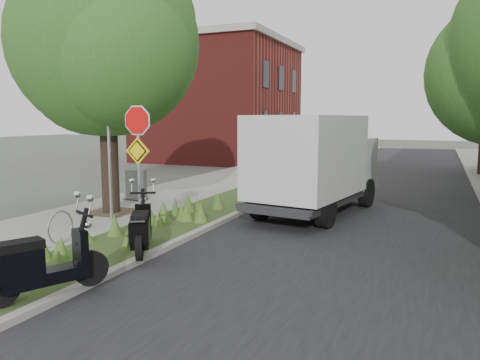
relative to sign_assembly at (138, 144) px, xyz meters
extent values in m
plane|color=#4C5147|center=(1.40, -0.58, -2.33)|extent=(120.00, 120.00, 0.00)
cube|color=gray|center=(-2.85, 9.42, -2.27)|extent=(3.50, 60.00, 0.12)
cube|color=#2C471E|center=(-0.10, 9.42, -2.27)|extent=(2.00, 60.00, 0.12)
cube|color=#9E9991|center=(0.90, 9.42, -2.26)|extent=(0.20, 60.00, 0.13)
cube|color=black|center=(4.40, 9.42, -2.32)|extent=(7.00, 60.00, 0.01)
cylinder|color=black|center=(-2.60, 2.22, 0.03)|extent=(0.52, 0.52, 4.48)
sphere|color=#1D4C19|center=(-2.60, 2.22, 2.75)|extent=(5.40, 5.40, 5.40)
sphere|color=#1D4C19|center=(-3.81, 3.03, 2.08)|extent=(4.05, 4.05, 4.05)
sphere|color=#1D4C19|center=(-1.52, 1.54, 2.21)|extent=(3.78, 3.78, 3.78)
cube|color=#473828|center=(-2.60, 2.22, -2.20)|extent=(1.40, 1.40, 0.01)
cylinder|color=#A5A8AD|center=(-1.80, 1.22, -0.21)|extent=(0.08, 0.08, 4.00)
torus|color=#A5A8AD|center=(-1.30, -1.18, -1.83)|extent=(0.05, 0.77, 0.77)
cube|color=#A5A8AD|center=(-1.30, -1.54, -2.19)|extent=(0.06, 0.06, 0.04)
cube|color=#A5A8AD|center=(-1.30, -0.82, -2.19)|extent=(0.06, 0.06, 0.04)
cylinder|color=#A5A8AD|center=(0.00, 0.02, -0.71)|extent=(0.07, 0.07, 3.00)
cylinder|color=red|center=(0.00, -0.01, 0.54)|extent=(0.86, 0.03, 0.86)
cylinder|color=white|center=(0.00, 0.00, 0.54)|extent=(0.94, 0.02, 0.94)
cube|color=yellow|center=(0.00, -0.01, -0.16)|extent=(0.64, 0.03, 0.64)
cube|color=maroon|center=(-8.10, 21.42, 1.67)|extent=(9.00, 10.00, 8.00)
cube|color=#9E9991|center=(-8.10, 21.42, 5.77)|extent=(9.40, 10.40, 0.40)
sphere|color=#1D4C19|center=(7.46, 10.05, 1.73)|extent=(3.15, 3.15, 3.15)
sphere|color=#1D4C19|center=(7.54, 17.99, 1.35)|extent=(2.85, 2.85, 2.85)
cylinder|color=black|center=(0.36, -0.37, -1.93)|extent=(0.39, 0.54, 0.56)
cylinder|color=black|center=(1.04, -1.51, -1.93)|extent=(0.39, 0.54, 0.56)
cube|color=black|center=(0.73, -0.99, -1.91)|extent=(0.94, 1.24, 0.19)
cube|color=black|center=(0.92, -1.31, -1.65)|extent=(0.69, 0.79, 0.43)
cube|color=black|center=(0.89, -1.26, -1.37)|extent=(0.60, 0.72, 0.13)
cylinder|color=black|center=(1.10, -2.99, -1.91)|extent=(0.38, 0.60, 0.59)
cube|color=black|center=(0.78, -3.68, -1.89)|extent=(0.91, 1.35, 0.21)
cube|color=black|center=(0.61, -4.05, -1.61)|extent=(0.69, 0.85, 0.46)
cube|color=black|center=(0.63, -3.99, -1.32)|extent=(0.60, 0.77, 0.14)
cube|color=#262628|center=(2.96, 4.85, -1.79)|extent=(2.93, 5.82, 0.19)
cube|color=#B7BABC|center=(3.29, 6.97, -0.90)|extent=(2.35, 1.78, 1.68)
cube|color=silver|center=(2.87, 4.28, -0.48)|extent=(2.90, 4.30, 2.31)
cube|color=#262628|center=(-3.24, 4.34, -2.19)|extent=(0.83, 0.60, 0.03)
cube|color=#5D6062|center=(-3.24, 4.34, -1.69)|extent=(0.73, 0.51, 1.02)
camera|label=1|loc=(6.39, -8.99, 0.58)|focal=35.00mm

